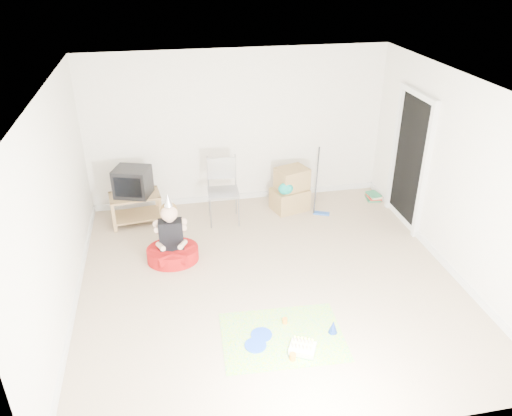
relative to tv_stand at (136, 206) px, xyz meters
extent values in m
plane|color=tan|center=(1.76, -1.98, -0.29)|extent=(5.00, 5.00, 0.00)
cube|color=black|center=(4.24, -0.78, 0.74)|extent=(0.02, 0.90, 2.05)
cube|color=olive|center=(0.00, 0.00, 0.19)|extent=(0.84, 0.59, 0.03)
cube|color=olive|center=(0.00, 0.00, -0.17)|extent=(0.84, 0.59, 0.03)
cube|color=olive|center=(-0.33, -0.26, -0.04)|extent=(0.06, 0.06, 0.49)
cube|color=olive|center=(0.39, -0.17, -0.04)|extent=(0.06, 0.06, 0.49)
cube|color=olive|center=(-0.39, 0.17, -0.04)|extent=(0.06, 0.06, 0.49)
cube|color=olive|center=(0.33, 0.26, -0.04)|extent=(0.06, 0.06, 0.49)
cube|color=black|center=(0.00, 0.00, 0.43)|extent=(0.64, 0.58, 0.45)
cube|color=gray|center=(1.39, -0.24, 0.23)|extent=(0.51, 0.49, 0.03)
cylinder|color=gray|center=(1.17, -0.23, 0.25)|extent=(0.02, 0.02, 1.07)
cylinder|color=gray|center=(1.61, -0.25, 0.25)|extent=(0.02, 0.02, 1.07)
cube|color=#9A7A4A|center=(2.54, -0.04, -0.10)|extent=(0.67, 0.57, 0.37)
cube|color=#9A7A4A|center=(2.58, 0.00, 0.26)|extent=(0.60, 0.53, 0.35)
ellipsoid|color=#0C887B|center=(2.42, -0.21, 0.18)|extent=(0.25, 0.17, 0.20)
cube|color=#2251AE|center=(3.02, -0.32, -0.27)|extent=(0.29, 0.19, 0.03)
cylinder|color=black|center=(3.02, -0.32, 0.27)|extent=(0.17, 0.34, 1.06)
cube|color=#28784E|center=(4.10, 0.04, -0.27)|extent=(0.26, 0.31, 0.03)
cube|color=#AA2F24|center=(4.10, 0.04, -0.24)|extent=(0.22, 0.28, 0.03)
cube|color=#C0B487|center=(4.10, 0.04, -0.21)|extent=(0.21, 0.27, 0.03)
cube|color=#28784E|center=(4.10, 0.04, -0.18)|extent=(0.22, 0.28, 0.03)
cylinder|color=#A70F0F|center=(0.52, -1.24, -0.19)|extent=(0.75, 0.75, 0.20)
cube|color=black|center=(0.52, -1.24, 0.13)|extent=(0.34, 0.20, 0.44)
sphere|color=#D9AB90|center=(0.52, -1.24, 0.47)|extent=(0.24, 0.24, 0.23)
cone|color=silver|center=(0.52, -1.24, 0.67)|extent=(0.12, 0.12, 0.18)
cube|color=#FF3580|center=(1.68, -3.08, -0.29)|extent=(1.44, 1.07, 0.01)
cube|color=white|center=(1.84, -3.36, -0.24)|extent=(0.35, 0.33, 0.07)
cube|color=#46C659|center=(1.84, -3.36, -0.28)|extent=(0.35, 0.33, 0.01)
cylinder|color=beige|center=(1.73, -3.35, -0.18)|extent=(0.01, 0.01, 0.06)
cylinder|color=beige|center=(1.77, -3.37, -0.18)|extent=(0.01, 0.01, 0.06)
cylinder|color=beige|center=(1.80, -3.39, -0.18)|extent=(0.01, 0.01, 0.06)
cylinder|color=beige|center=(1.84, -3.41, -0.18)|extent=(0.01, 0.01, 0.06)
cylinder|color=beige|center=(1.87, -3.42, -0.18)|extent=(0.01, 0.01, 0.06)
cylinder|color=beige|center=(1.91, -3.44, -0.18)|extent=(0.01, 0.01, 0.06)
cylinder|color=beige|center=(1.77, -3.27, -0.18)|extent=(0.01, 0.01, 0.06)
cylinder|color=beige|center=(1.81, -3.29, -0.18)|extent=(0.01, 0.01, 0.06)
cylinder|color=beige|center=(1.84, -3.31, -0.18)|extent=(0.01, 0.01, 0.06)
cylinder|color=beige|center=(1.88, -3.33, -0.18)|extent=(0.01, 0.01, 0.06)
cylinder|color=beige|center=(1.91, -3.34, -0.18)|extent=(0.01, 0.01, 0.06)
cylinder|color=beige|center=(1.95, -3.36, -0.18)|extent=(0.01, 0.01, 0.06)
cylinder|color=blue|center=(1.45, -3.02, -0.28)|extent=(0.26, 0.26, 0.01)
cylinder|color=blue|center=(1.35, -3.17, -0.28)|extent=(0.28, 0.28, 0.01)
cylinder|color=orange|center=(1.76, -2.87, -0.25)|extent=(0.08, 0.08, 0.07)
cylinder|color=orange|center=(1.70, -3.45, -0.24)|extent=(0.09, 0.09, 0.08)
cone|color=#1A3AB6|center=(2.27, -3.12, -0.20)|extent=(0.13, 0.13, 0.16)
camera|label=1|loc=(0.54, -7.33, 3.70)|focal=35.00mm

